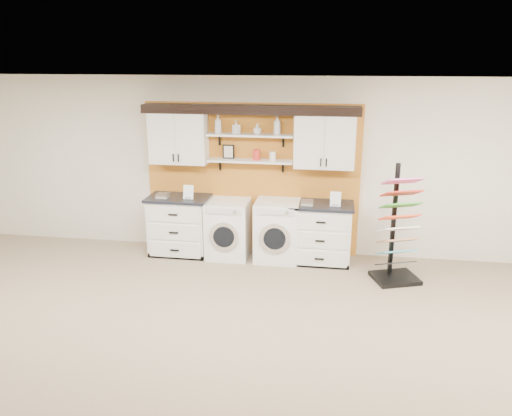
% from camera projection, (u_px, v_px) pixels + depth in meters
% --- Properties ---
extents(floor, '(10.00, 10.00, 0.00)m').
position_uv_depth(floor, '(182.00, 408.00, 4.56)').
color(floor, gray).
rests_on(floor, ground).
extents(ceiling, '(10.00, 10.00, 0.00)m').
position_uv_depth(ceiling, '(166.00, 95.00, 3.74)').
color(ceiling, white).
rests_on(ceiling, wall_back).
extents(wall_back, '(10.00, 0.00, 10.00)m').
position_uv_depth(wall_back, '(252.00, 166.00, 7.93)').
color(wall_back, beige).
rests_on(wall_back, floor).
extents(accent_panel, '(3.40, 0.07, 2.40)m').
position_uv_depth(accent_panel, '(252.00, 179.00, 7.96)').
color(accent_panel, '#B96D1F').
rests_on(accent_panel, wall_back).
extents(upper_cabinet_left, '(0.90, 0.35, 0.84)m').
position_uv_depth(upper_cabinet_left, '(178.00, 137.00, 7.76)').
color(upper_cabinet_left, white).
rests_on(upper_cabinet_left, wall_back).
extents(upper_cabinet_right, '(0.90, 0.35, 0.84)m').
position_uv_depth(upper_cabinet_right, '(325.00, 140.00, 7.43)').
color(upper_cabinet_right, white).
rests_on(upper_cabinet_right, wall_back).
extents(shelf_lower, '(1.32, 0.28, 0.03)m').
position_uv_depth(shelf_lower, '(250.00, 161.00, 7.70)').
color(shelf_lower, white).
rests_on(shelf_lower, wall_back).
extents(shelf_upper, '(1.32, 0.28, 0.03)m').
position_uv_depth(shelf_upper, '(250.00, 135.00, 7.59)').
color(shelf_upper, white).
rests_on(shelf_upper, wall_back).
extents(crown_molding, '(3.30, 0.41, 0.13)m').
position_uv_depth(crown_molding, '(250.00, 108.00, 7.48)').
color(crown_molding, black).
rests_on(crown_molding, wall_back).
extents(picture_frame, '(0.18, 0.02, 0.22)m').
position_uv_depth(picture_frame, '(228.00, 152.00, 7.76)').
color(picture_frame, black).
rests_on(picture_frame, shelf_lower).
extents(canister_red, '(0.11, 0.11, 0.16)m').
position_uv_depth(canister_red, '(256.00, 155.00, 7.66)').
color(canister_red, red).
rests_on(canister_red, shelf_lower).
extents(canister_cream, '(0.10, 0.10, 0.14)m').
position_uv_depth(canister_cream, '(273.00, 156.00, 7.63)').
color(canister_cream, silver).
rests_on(canister_cream, shelf_lower).
extents(base_cabinet_left, '(0.97, 0.66, 0.95)m').
position_uv_depth(base_cabinet_left, '(180.00, 225.00, 8.03)').
color(base_cabinet_left, white).
rests_on(base_cabinet_left, floor).
extents(base_cabinet_right, '(0.96, 0.66, 0.94)m').
position_uv_depth(base_cabinet_right, '(321.00, 233.00, 7.70)').
color(base_cabinet_right, white).
rests_on(base_cabinet_right, floor).
extents(washer, '(0.65, 0.71, 0.91)m').
position_uv_depth(washer, '(228.00, 229.00, 7.91)').
color(washer, white).
rests_on(washer, floor).
extents(dryer, '(0.68, 0.71, 0.94)m').
position_uv_depth(dryer, '(277.00, 230.00, 7.79)').
color(dryer, white).
rests_on(dryer, floor).
extents(sample_rack, '(0.74, 0.68, 1.67)m').
position_uv_depth(sample_rack, '(397.00, 245.00, 7.03)').
color(sample_rack, black).
rests_on(sample_rack, floor).
extents(soap_bottle_a, '(0.15, 0.15, 0.28)m').
position_uv_depth(soap_bottle_a, '(218.00, 124.00, 7.61)').
color(soap_bottle_a, silver).
rests_on(soap_bottle_a, shelf_upper).
extents(soap_bottle_b, '(0.12, 0.13, 0.20)m').
position_uv_depth(soap_bottle_b, '(236.00, 127.00, 7.58)').
color(soap_bottle_b, silver).
rests_on(soap_bottle_b, shelf_upper).
extents(soap_bottle_c, '(0.15, 0.15, 0.16)m').
position_uv_depth(soap_bottle_c, '(257.00, 129.00, 7.54)').
color(soap_bottle_c, silver).
rests_on(soap_bottle_c, shelf_upper).
extents(soap_bottle_d, '(0.15, 0.15, 0.28)m').
position_uv_depth(soap_bottle_d, '(277.00, 125.00, 7.48)').
color(soap_bottle_d, silver).
rests_on(soap_bottle_d, shelf_upper).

